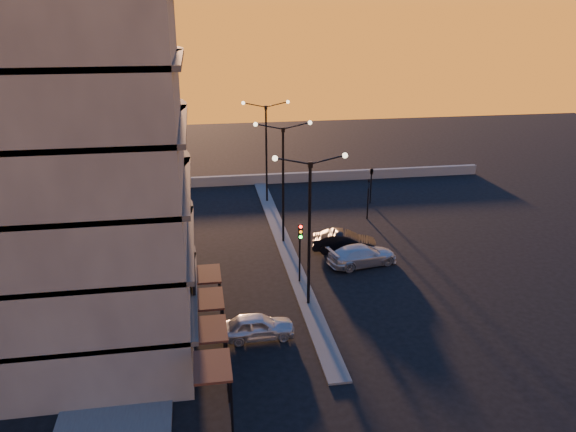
{
  "coord_description": "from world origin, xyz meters",
  "views": [
    {
      "loc": [
        -6.19,
        -29.98,
        17.06
      ],
      "look_at": [
        -0.42,
        5.16,
        3.98
      ],
      "focal_mm": 35.0,
      "sensor_mm": 36.0,
      "label": 1
    }
  ],
  "objects_px": {
    "car_hatchback": "(257,326)",
    "car_sedan": "(344,242)",
    "traffic_light_main": "(300,243)",
    "streetlamp_mid": "(283,173)",
    "car_wagon": "(362,255)"
  },
  "relations": [
    {
      "from": "car_wagon",
      "to": "streetlamp_mid",
      "type": "bearing_deg",
      "value": 33.24
    },
    {
      "from": "traffic_light_main",
      "to": "car_wagon",
      "type": "distance_m",
      "value": 5.8
    },
    {
      "from": "car_hatchback",
      "to": "car_sedan",
      "type": "xyz_separation_m",
      "value": [
        7.75,
        10.69,
        0.09
      ]
    },
    {
      "from": "traffic_light_main",
      "to": "car_wagon",
      "type": "relative_size",
      "value": 0.84
    },
    {
      "from": "traffic_light_main",
      "to": "car_hatchback",
      "type": "distance_m",
      "value": 7.32
    },
    {
      "from": "car_hatchback",
      "to": "traffic_light_main",
      "type": "bearing_deg",
      "value": -30.97
    },
    {
      "from": "streetlamp_mid",
      "to": "traffic_light_main",
      "type": "xyz_separation_m",
      "value": [
        0.0,
        -7.13,
        -2.7
      ]
    },
    {
      "from": "traffic_light_main",
      "to": "car_hatchback",
      "type": "xyz_separation_m",
      "value": [
        -3.5,
        -6.04,
        -2.19
      ]
    },
    {
      "from": "car_hatchback",
      "to": "car_sedan",
      "type": "height_order",
      "value": "car_sedan"
    },
    {
      "from": "traffic_light_main",
      "to": "car_wagon",
      "type": "xyz_separation_m",
      "value": [
        4.92,
        2.19,
        -2.15
      ]
    },
    {
      "from": "traffic_light_main",
      "to": "car_sedan",
      "type": "relative_size",
      "value": 0.89
    },
    {
      "from": "streetlamp_mid",
      "to": "car_wagon",
      "type": "xyz_separation_m",
      "value": [
        4.92,
        -4.94,
        -4.86
      ]
    },
    {
      "from": "traffic_light_main",
      "to": "car_hatchback",
      "type": "height_order",
      "value": "traffic_light_main"
    },
    {
      "from": "car_hatchback",
      "to": "car_sedan",
      "type": "distance_m",
      "value": 13.2
    },
    {
      "from": "car_sedan",
      "to": "car_hatchback",
      "type": "bearing_deg",
      "value": 157.88
    }
  ]
}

